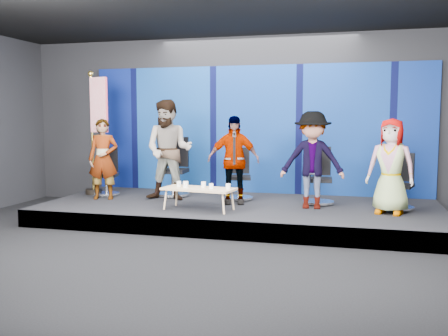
{
  "coord_description": "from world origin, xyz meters",
  "views": [
    {
      "loc": [
        1.97,
        -6.14,
        1.85
      ],
      "look_at": [
        -0.26,
        2.4,
        0.95
      ],
      "focal_mm": 40.0,
      "sensor_mm": 36.0,
      "label": 1
    }
  ],
  "objects_px": {
    "chair_c": "(239,182)",
    "chair_b": "(174,177)",
    "chair_e": "(399,191)",
    "mug_d": "(211,186)",
    "panelist_d": "(312,160)",
    "mug_e": "(228,186)",
    "coffee_table": "(199,190)",
    "panelist_e": "(391,166)",
    "panelist_c": "(233,160)",
    "chair_a": "(107,180)",
    "mug_c": "(203,184)",
    "chair_d": "(319,185)",
    "panelist_b": "(169,150)",
    "flag_stand": "(97,130)",
    "mug_b": "(186,184)",
    "panelist_a": "(103,159)",
    "mug_a": "(179,184)"
  },
  "relations": [
    {
      "from": "panelist_c",
      "to": "chair_e",
      "type": "bearing_deg",
      "value": -9.51
    },
    {
      "from": "chair_a",
      "to": "coffee_table",
      "type": "height_order",
      "value": "chair_a"
    },
    {
      "from": "mug_d",
      "to": "chair_a",
      "type": "bearing_deg",
      "value": 155.84
    },
    {
      "from": "coffee_table",
      "to": "mug_e",
      "type": "distance_m",
      "value": 0.53
    },
    {
      "from": "panelist_d",
      "to": "mug_e",
      "type": "distance_m",
      "value": 1.52
    },
    {
      "from": "chair_e",
      "to": "panelist_e",
      "type": "relative_size",
      "value": 0.62
    },
    {
      "from": "chair_c",
      "to": "chair_d",
      "type": "distance_m",
      "value": 1.5
    },
    {
      "from": "panelist_e",
      "to": "flag_stand",
      "type": "bearing_deg",
      "value": -169.28
    },
    {
      "from": "chair_b",
      "to": "mug_c",
      "type": "relative_size",
      "value": 12.26
    },
    {
      "from": "chair_a",
      "to": "chair_c",
      "type": "bearing_deg",
      "value": -11.09
    },
    {
      "from": "coffee_table",
      "to": "mug_a",
      "type": "height_order",
      "value": "mug_a"
    },
    {
      "from": "mug_b",
      "to": "flag_stand",
      "type": "distance_m",
      "value": 2.64
    },
    {
      "from": "chair_e",
      "to": "flag_stand",
      "type": "height_order",
      "value": "flag_stand"
    },
    {
      "from": "panelist_e",
      "to": "flag_stand",
      "type": "xyz_separation_m",
      "value": [
        -5.55,
        0.61,
        0.54
      ]
    },
    {
      "from": "chair_e",
      "to": "mug_c",
      "type": "distance_m",
      "value": 3.32
    },
    {
      "from": "panelist_c",
      "to": "mug_d",
      "type": "height_order",
      "value": "panelist_c"
    },
    {
      "from": "panelist_b",
      "to": "panelist_d",
      "type": "xyz_separation_m",
      "value": [
        2.66,
        -0.19,
        -0.11
      ]
    },
    {
      "from": "panelist_b",
      "to": "mug_d",
      "type": "height_order",
      "value": "panelist_b"
    },
    {
      "from": "mug_a",
      "to": "flag_stand",
      "type": "xyz_separation_m",
      "value": [
        -2.08,
        0.99,
        0.89
      ]
    },
    {
      "from": "panelist_b",
      "to": "panelist_c",
      "type": "height_order",
      "value": "panelist_b"
    },
    {
      "from": "chair_a",
      "to": "flag_stand",
      "type": "xyz_separation_m",
      "value": [
        -0.2,
        -0.0,
        1.0
      ]
    },
    {
      "from": "chair_d",
      "to": "mug_c",
      "type": "height_order",
      "value": "chair_d"
    },
    {
      "from": "mug_b",
      "to": "mug_e",
      "type": "bearing_deg",
      "value": -0.97
    },
    {
      "from": "panelist_a",
      "to": "panelist_c",
      "type": "relative_size",
      "value": 0.97
    },
    {
      "from": "chair_e",
      "to": "panelist_e",
      "type": "height_order",
      "value": "panelist_e"
    },
    {
      "from": "panelist_a",
      "to": "mug_e",
      "type": "height_order",
      "value": "panelist_a"
    },
    {
      "from": "mug_b",
      "to": "coffee_table",
      "type": "bearing_deg",
      "value": 6.16
    },
    {
      "from": "panelist_c",
      "to": "mug_c",
      "type": "xyz_separation_m",
      "value": [
        -0.36,
        -0.65,
        -0.37
      ]
    },
    {
      "from": "chair_c",
      "to": "chair_b",
      "type": "bearing_deg",
      "value": 163.26
    },
    {
      "from": "chair_d",
      "to": "mug_e",
      "type": "distance_m",
      "value": 1.81
    },
    {
      "from": "panelist_e",
      "to": "coffee_table",
      "type": "bearing_deg",
      "value": -154.52
    },
    {
      "from": "chair_c",
      "to": "mug_e",
      "type": "xyz_separation_m",
      "value": [
        0.11,
        -1.28,
        0.1
      ]
    },
    {
      "from": "panelist_a",
      "to": "panelist_b",
      "type": "xyz_separation_m",
      "value": [
        1.24,
        0.21,
        0.18
      ]
    },
    {
      "from": "chair_d",
      "to": "flag_stand",
      "type": "xyz_separation_m",
      "value": [
        -4.37,
        -0.06,
        0.97
      ]
    },
    {
      "from": "panelist_c",
      "to": "mug_e",
      "type": "height_order",
      "value": "panelist_c"
    },
    {
      "from": "chair_a",
      "to": "mug_c",
      "type": "height_order",
      "value": "chair_a"
    },
    {
      "from": "chair_b",
      "to": "panelist_e",
      "type": "distance_m",
      "value": 4.12
    },
    {
      "from": "chair_e",
      "to": "mug_d",
      "type": "distance_m",
      "value": 3.19
    },
    {
      "from": "chair_a",
      "to": "chair_c",
      "type": "distance_m",
      "value": 2.68
    },
    {
      "from": "coffee_table",
      "to": "mug_a",
      "type": "distance_m",
      "value": 0.4
    },
    {
      "from": "chair_a",
      "to": "coffee_table",
      "type": "relative_size",
      "value": 0.74
    },
    {
      "from": "chair_d",
      "to": "panelist_e",
      "type": "bearing_deg",
      "value": -33.03
    },
    {
      "from": "chair_e",
      "to": "mug_e",
      "type": "bearing_deg",
      "value": -143.72
    },
    {
      "from": "chair_b",
      "to": "chair_d",
      "type": "height_order",
      "value": "chair_b"
    },
    {
      "from": "chair_c",
      "to": "chair_e",
      "type": "relative_size",
      "value": 1.03
    },
    {
      "from": "panelist_d",
      "to": "mug_c",
      "type": "height_order",
      "value": "panelist_d"
    },
    {
      "from": "mug_c",
      "to": "mug_e",
      "type": "xyz_separation_m",
      "value": [
        0.46,
        -0.13,
        -0.0
      ]
    },
    {
      "from": "chair_e",
      "to": "coffee_table",
      "type": "xyz_separation_m",
      "value": [
        -3.27,
        -0.93,
        0.03
      ]
    },
    {
      "from": "panelist_c",
      "to": "mug_d",
      "type": "bearing_deg",
      "value": -116.61
    },
    {
      "from": "chair_c",
      "to": "mug_c",
      "type": "distance_m",
      "value": 1.21
    }
  ]
}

